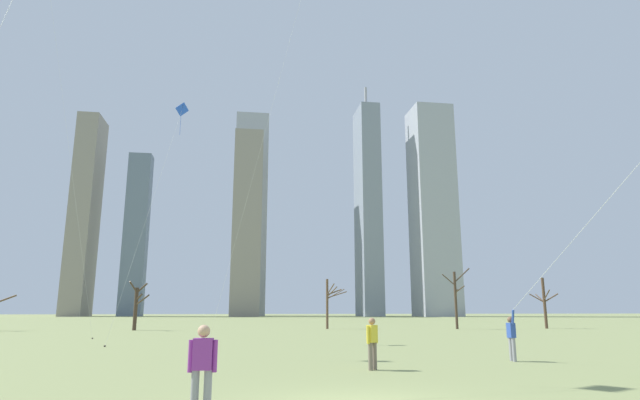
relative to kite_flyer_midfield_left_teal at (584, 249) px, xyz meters
The scene contains 15 objects.
kite_flyer_midfield_left_teal is the anchor object (origin of this frame).
bystander_strolling_midfield 13.22m from the kite_flyer_midfield_left_teal, 154.33° to the right, with size 0.51×0.23×1.62m.
bystander_far_off_by_trees 7.51m from the kite_flyer_midfield_left_teal, 168.45° to the left, with size 0.42×0.37×1.62m.
distant_kite_drifting_right_blue 24.07m from the kite_flyer_midfield_left_teal, 133.49° to the left, with size 3.19×3.38×14.80m.
distant_kite_drifting_left_red 36.92m from the kite_flyer_midfield_left_teal, 141.15° to the left, with size 5.46×1.37×25.52m.
bare_tree_center 35.00m from the kite_flyer_midfield_left_teal, 73.51° to the left, with size 3.19×1.10×5.94m.
bare_tree_leftmost 38.80m from the kite_flyer_midfield_left_teal, 60.09° to the left, with size 2.32×3.18×5.04m.
bare_tree_left_of_center 40.50m from the kite_flyer_midfield_left_teal, 120.41° to the left, with size 1.98×1.64×4.42m.
bare_tree_rightmost 35.90m from the kite_flyer_midfield_left_teal, 93.83° to the left, with size 2.18×2.23×4.84m.
skyline_short_annex 140.94m from the kite_flyer_midfield_left_teal, 106.97° to the left, with size 6.16×5.17×45.57m.
skyline_tall_tower 146.39m from the kite_flyer_midfield_left_teal, 112.36° to the left, with size 5.83×11.11×55.96m.
skyline_mid_tower_left 139.31m from the kite_flyer_midfield_left_teal, 93.84° to the left, with size 9.66×10.31×59.83m.
skyline_slender_spire 127.99m from the kite_flyer_midfield_left_teal, 79.15° to the left, with size 5.46×11.57×66.33m.
skyline_mid_tower_right 123.86m from the kite_flyer_midfield_left_teal, 94.77° to the left, with size 7.63×7.13×49.76m.
skyline_wide_slab 125.84m from the kite_flyer_midfield_left_teal, 70.95° to the left, with size 10.53×10.96×57.61m.
Camera 1 is at (-2.48, -10.38, 1.89)m, focal length 28.80 mm.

